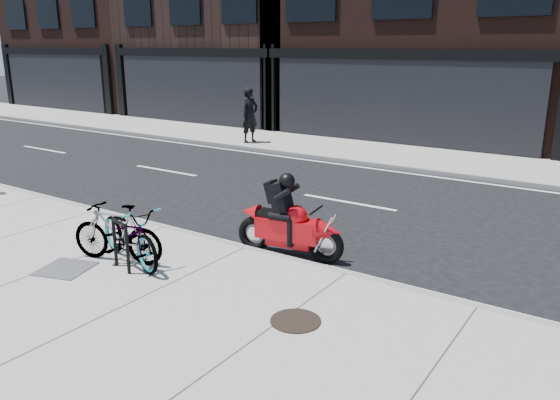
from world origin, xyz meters
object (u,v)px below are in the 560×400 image
Objects in this scene: bike_rack at (121,241)px; bicycle_front at (130,233)px; utility_grate at (65,269)px; pedestrian at (250,115)px; manhole_cover at (296,321)px; bicycle_rear at (117,233)px; motorcycle at (294,224)px.

bike_rack is 0.32m from bicycle_front.
pedestrian is at bearing 112.93° from utility_grate.
bicycle_rear is at bearing 178.76° from manhole_cover.
manhole_cover is at bearing -77.46° from bicycle_front.
bicycle_rear reaches higher than utility_grate.
bicycle_front is at bearing 176.81° from manhole_cover.
bicycle_rear is 0.96m from utility_grate.
manhole_cover is (3.30, -0.18, -0.48)m from bicycle_front.
bicycle_rear reaches higher than manhole_cover.
bike_rack is 2.86m from motorcycle.
bike_rack is at bearing 43.24° from bicycle_rear.
bike_rack is at bearing -140.37° from bicycle_front.
bike_rack is at bearing -142.70° from pedestrian.
manhole_cover is (3.48, -0.08, -0.49)m from bicycle_rear.
bike_rack reaches higher than manhole_cover.
bicycle_front is 11.54m from pedestrian.
motorcycle reaches higher than bike_rack.
motorcycle is (1.77, 2.24, -0.00)m from bike_rack.
bicycle_front is 0.95× the size of pedestrian.
utility_grate is at bearing 156.98° from bicycle_front.
manhole_cover is at bearing -130.45° from pedestrian.
bike_rack is 0.41× the size of motorcycle.
bicycle_rear reaches higher than bicycle_front.
bike_rack is 1.08× the size of utility_grate.
bike_rack is 0.36m from bicycle_rear.
utility_grate is at bearing -146.99° from bike_rack.
pedestrian reaches higher than bicycle_front.
utility_grate is (-3.94, -0.61, 0.00)m from manhole_cover.
bicycle_rear is (-0.31, 0.19, 0.02)m from bike_rack.
pedestrian is (-5.13, 10.34, 0.49)m from bicycle_rear.
bicycle_front reaches higher than manhole_cover.
bike_rack is 0.43× the size of bicycle_front.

